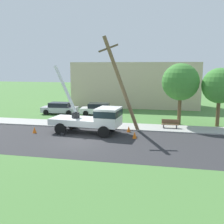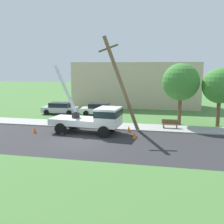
% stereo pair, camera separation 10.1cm
% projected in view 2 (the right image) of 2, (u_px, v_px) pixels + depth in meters
% --- Properties ---
extents(ground_plane, '(120.00, 120.00, 0.00)m').
position_uv_depth(ground_plane, '(111.00, 115.00, 33.09)').
color(ground_plane, '#477538').
extents(road_asphalt, '(80.00, 8.53, 0.01)m').
position_uv_depth(road_asphalt, '(80.00, 141.00, 21.53)').
color(road_asphalt, '#2B2B2D').
rests_on(road_asphalt, ground).
extents(sidewalk_strip, '(80.00, 2.82, 0.10)m').
position_uv_depth(sidewalk_strip, '(98.00, 125.00, 26.99)').
color(sidewalk_strip, '#9E9E99').
rests_on(sidewalk_strip, ground).
extents(utility_truck, '(6.74, 3.26, 5.98)m').
position_uv_depth(utility_truck, '(94.00, 118.00, 23.71)').
color(utility_truck, silver).
rests_on(utility_truck, ground).
extents(leaning_utility_pole, '(3.57, 1.74, 8.54)m').
position_uv_depth(leaning_utility_pole, '(121.00, 83.00, 23.96)').
color(leaning_utility_pole, brown).
rests_on(leaning_utility_pole, ground).
extents(traffic_cone_ahead, '(0.36, 0.36, 0.56)m').
position_uv_depth(traffic_cone_ahead, '(134.00, 135.00, 22.24)').
color(traffic_cone_ahead, orange).
rests_on(traffic_cone_ahead, ground).
extents(traffic_cone_behind, '(0.36, 0.36, 0.56)m').
position_uv_depth(traffic_cone_behind, '(35.00, 130.00, 24.02)').
color(traffic_cone_behind, orange).
rests_on(traffic_cone_behind, ground).
extents(traffic_cone_curbside, '(0.36, 0.36, 0.56)m').
position_uv_depth(traffic_cone_curbside, '(129.00, 129.00, 24.36)').
color(traffic_cone_curbside, orange).
rests_on(traffic_cone_curbside, ground).
extents(parked_sedan_silver, '(4.48, 2.15, 1.42)m').
position_uv_depth(parked_sedan_silver, '(60.00, 108.00, 33.49)').
color(parked_sedan_silver, '#B7B7BF').
rests_on(parked_sedan_silver, ground).
extents(parked_sedan_white, '(4.56, 2.30, 1.42)m').
position_uv_depth(parked_sedan_white, '(99.00, 109.00, 32.75)').
color(parked_sedan_white, silver).
rests_on(parked_sedan_white, ground).
extents(park_bench, '(1.60, 0.45, 0.90)m').
position_uv_depth(park_bench, '(170.00, 124.00, 25.52)').
color(park_bench, brown).
rests_on(park_bench, ground).
extents(roadside_tree_near, '(3.43, 3.43, 5.74)m').
position_uv_depth(roadside_tree_near, '(220.00, 86.00, 26.01)').
color(roadside_tree_near, brown).
rests_on(roadside_tree_near, ground).
extents(roadside_tree_far, '(3.70, 3.70, 6.18)m').
position_uv_depth(roadside_tree_far, '(181.00, 82.00, 26.78)').
color(roadside_tree_far, brown).
rests_on(roadside_tree_far, ground).
extents(lowrise_building_backdrop, '(18.00, 6.00, 6.40)m').
position_uv_depth(lowrise_building_backdrop, '(136.00, 84.00, 39.68)').
color(lowrise_building_backdrop, '#C6B293').
rests_on(lowrise_building_backdrop, ground).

